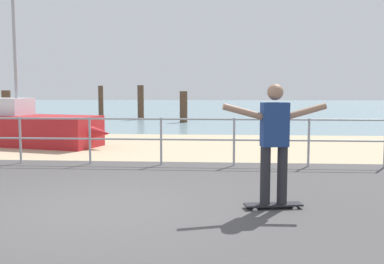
# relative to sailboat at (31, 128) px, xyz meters

# --- Properties ---
(ground_plane) EXTENTS (24.00, 10.00, 0.04)m
(ground_plane) POSITION_rel_sailboat_xyz_m (3.80, -7.62, -0.52)
(ground_plane) COLOR #474444
(ground_plane) RESTS_ON ground
(beach_strip) EXTENTS (24.00, 6.00, 0.04)m
(beach_strip) POSITION_rel_sailboat_xyz_m (3.80, 0.38, -0.52)
(beach_strip) COLOR tan
(beach_strip) RESTS_ON ground
(sea_surface) EXTENTS (72.00, 50.00, 0.04)m
(sea_surface) POSITION_rel_sailboat_xyz_m (3.80, 28.38, -0.52)
(sea_surface) COLOR #75939E
(sea_surface) RESTS_ON ground
(railing_fence) EXTENTS (14.24, 0.05, 1.05)m
(railing_fence) POSITION_rel_sailboat_xyz_m (1.90, -3.02, 0.18)
(railing_fence) COLOR #9EA0A5
(railing_fence) RESTS_ON ground
(sailboat) EXTENTS (5.06, 2.44, 5.35)m
(sailboat) POSITION_rel_sailboat_xyz_m (0.00, 0.00, 0.00)
(sailboat) COLOR #B21E23
(sailboat) RESTS_ON ground
(skateboard) EXTENTS (0.82, 0.34, 0.08)m
(skateboard) POSITION_rel_sailboat_xyz_m (6.30, -6.39, -0.46)
(skateboard) COLOR black
(skateboard) RESTS_ON ground
(skateboarder) EXTENTS (1.44, 0.36, 1.65)m
(skateboarder) POSITION_rel_sailboat_xyz_m (6.30, -6.39, 0.49)
(skateboarder) COLOR #26262B
(skateboarder) RESTS_ON skateboard
(groyne_post_0) EXTENTS (0.38, 0.38, 1.61)m
(groyne_post_0) POSITION_rel_sailboat_xyz_m (-3.84, 6.15, 0.28)
(groyne_post_0) COLOR #513826
(groyne_post_0) RESTS_ON ground
(groyne_post_1) EXTENTS (0.28, 0.28, 1.86)m
(groyne_post_1) POSITION_rel_sailboat_xyz_m (-1.34, 12.18, 0.40)
(groyne_post_1) COLOR #513826
(groyne_post_1) RESTS_ON ground
(groyne_post_2) EXTENTS (0.34, 0.34, 1.87)m
(groyne_post_2) POSITION_rel_sailboat_xyz_m (1.15, 11.12, 0.41)
(groyne_post_2) COLOR #513826
(groyne_post_2) RESTS_ON ground
(groyne_post_3) EXTENTS (0.38, 0.38, 1.56)m
(groyne_post_3) POSITION_rel_sailboat_xyz_m (3.65, 9.28, 0.26)
(groyne_post_3) COLOR #513826
(groyne_post_3) RESTS_ON ground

